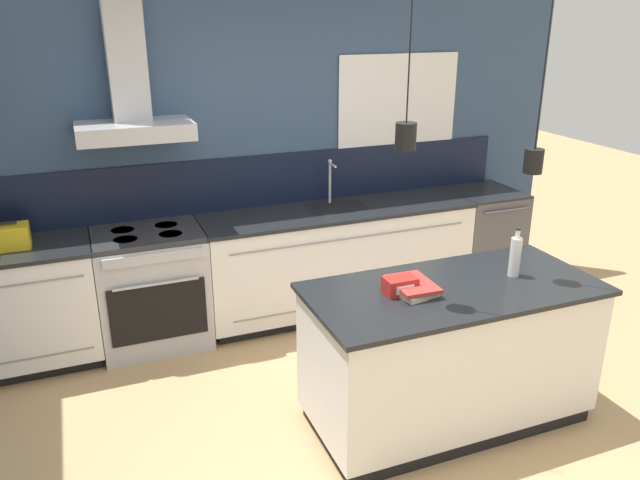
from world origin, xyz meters
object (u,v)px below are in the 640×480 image
object	(u,v)px
yellow_toolbox	(3,238)
red_supply_box	(400,285)
dishwasher	(480,238)
bottle_on_island	(515,256)
book_stack	(411,287)
oven_range	(152,288)

from	to	relation	value
yellow_toolbox	red_supply_box	bearing A→B (deg)	-36.93
dishwasher	yellow_toolbox	distance (m)	3.95
yellow_toolbox	bottle_on_island	bearing A→B (deg)	-29.49
dishwasher	book_stack	size ratio (longest dim) A/B	2.87
book_stack	red_supply_box	size ratio (longest dim) A/B	1.72
bottle_on_island	yellow_toolbox	size ratio (longest dim) A/B	0.91
dishwasher	yellow_toolbox	size ratio (longest dim) A/B	2.68
book_stack	red_supply_box	bearing A→B (deg)	173.67
oven_range	red_supply_box	bearing A→B (deg)	-53.03
dishwasher	yellow_toolbox	world-z (taller)	yellow_toolbox
oven_range	book_stack	size ratio (longest dim) A/B	2.87
red_supply_box	yellow_toolbox	bearing A→B (deg)	143.07
oven_range	dishwasher	xyz separation A→B (m)	(2.97, 0.00, 0.00)
bottle_on_island	book_stack	bearing A→B (deg)	178.00
bottle_on_island	red_supply_box	bearing A→B (deg)	177.60
red_supply_box	yellow_toolbox	distance (m)	2.71
yellow_toolbox	oven_range	bearing A→B (deg)	-0.26
yellow_toolbox	book_stack	bearing A→B (deg)	-36.19
dishwasher	red_supply_box	xyz separation A→B (m)	(-1.75, -1.63, 0.50)
oven_range	bottle_on_island	world-z (taller)	bottle_on_island
yellow_toolbox	dishwasher	bearing A→B (deg)	-0.00
oven_range	book_stack	bearing A→B (deg)	-51.63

